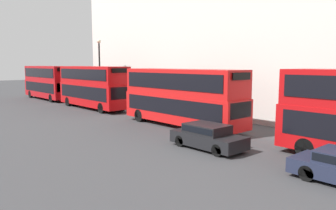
{
  "coord_description": "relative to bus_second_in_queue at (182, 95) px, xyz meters",
  "views": [
    {
      "loc": [
        -15.09,
        0.72,
        4.63
      ],
      "look_at": [
        0.48,
        18.26,
        1.67
      ],
      "focal_mm": 35.0,
      "sensor_mm": 36.0,
      "label": 1
    }
  ],
  "objects": [
    {
      "name": "bus_trailing",
      "position": [
        -0.0,
        25.08,
        0.05
      ],
      "size": [
        2.59,
        10.36,
        4.35
      ],
      "color": "#A80F14",
      "rests_on": "ground"
    },
    {
      "name": "car_hatchback",
      "position": [
        -3.4,
        -5.58,
        -1.63
      ],
      "size": [
        1.85,
        4.22,
        1.35
      ],
      "color": "black",
      "rests_on": "ground"
    },
    {
      "name": "pedestrian",
      "position": [
        2.35,
        19.92,
        -1.59
      ],
      "size": [
        0.36,
        0.36,
        1.65
      ],
      "color": "#26262D",
      "rests_on": "ground"
    },
    {
      "name": "bus_second_in_queue",
      "position": [
        0.0,
        0.0,
        0.0
      ],
      "size": [
        2.59,
        10.61,
        4.25
      ],
      "color": "red",
      "rests_on": "ground"
    },
    {
      "name": "bus_third_in_queue",
      "position": [
        -0.0,
        13.26,
        0.07
      ],
      "size": [
        2.59,
        10.37,
        4.37
      ],
      "color": "#B20C0F",
      "rests_on": "ground"
    },
    {
      "name": "street_lamp",
      "position": [
        2.09,
        15.45,
        2.12
      ],
      "size": [
        0.44,
        0.44,
        7.34
      ],
      "color": "black",
      "rests_on": "ground"
    }
  ]
}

